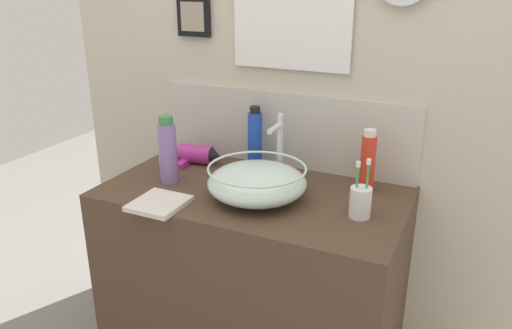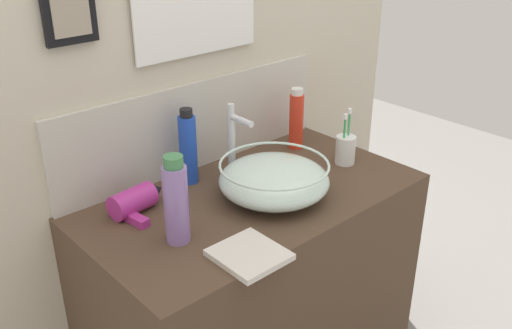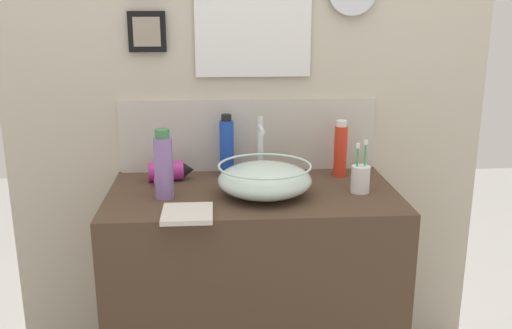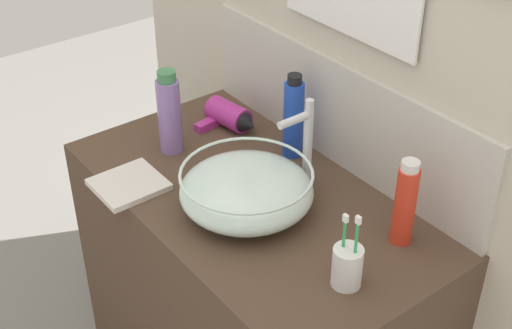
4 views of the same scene
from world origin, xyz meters
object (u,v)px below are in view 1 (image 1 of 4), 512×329
(faucet, at_px, (279,143))
(soap_dispenser, at_px, (168,151))
(hair_drier, at_px, (199,155))
(hand_towel, at_px, (159,203))
(toothbrush_cup, at_px, (360,202))
(glass_bowl_sink, at_px, (257,182))
(shampoo_bottle, at_px, (255,139))
(spray_bottle, at_px, (368,162))

(faucet, xyz_separation_m, soap_dispenser, (-0.35, -0.19, -0.02))
(hair_drier, xyz_separation_m, hand_towel, (0.08, -0.39, -0.03))
(hand_towel, bearing_deg, soap_dispenser, 114.97)
(hair_drier, xyz_separation_m, toothbrush_cup, (0.69, -0.19, 0.02))
(glass_bowl_sink, height_order, shampoo_bottle, shampoo_bottle)
(faucet, distance_m, soap_dispenser, 0.40)
(spray_bottle, height_order, shampoo_bottle, shampoo_bottle)
(toothbrush_cup, xyz_separation_m, spray_bottle, (-0.03, 0.20, 0.06))
(faucet, distance_m, shampoo_bottle, 0.15)
(hair_drier, xyz_separation_m, spray_bottle, (0.66, 0.01, 0.07))
(hair_drier, bearing_deg, glass_bowl_sink, -30.17)
(hair_drier, bearing_deg, hand_towel, -77.71)
(spray_bottle, bearing_deg, hand_towel, -145.19)
(glass_bowl_sink, bearing_deg, hand_towel, -144.78)
(soap_dispenser, bearing_deg, toothbrush_cup, 1.11)
(shampoo_bottle, distance_m, soap_dispenser, 0.34)
(faucet, bearing_deg, spray_bottle, 5.66)
(soap_dispenser, relative_size, hand_towel, 1.42)
(spray_bottle, height_order, hand_towel, spray_bottle)
(glass_bowl_sink, distance_m, spray_bottle, 0.38)
(toothbrush_cup, height_order, shampoo_bottle, shampoo_bottle)
(spray_bottle, relative_size, shampoo_bottle, 0.91)
(hair_drier, bearing_deg, faucet, -2.90)
(shampoo_bottle, height_order, soap_dispenser, same)
(soap_dispenser, bearing_deg, glass_bowl_sink, 0.19)
(shampoo_bottle, relative_size, soap_dispenser, 1.00)
(soap_dispenser, bearing_deg, hair_drier, 89.57)
(faucet, xyz_separation_m, shampoo_bottle, (-0.13, 0.07, -0.02))
(faucet, xyz_separation_m, spray_bottle, (0.31, 0.03, -0.03))
(faucet, relative_size, soap_dispenser, 1.00)
(glass_bowl_sink, distance_m, hair_drier, 0.40)
(hair_drier, relative_size, hand_towel, 1.06)
(glass_bowl_sink, relative_size, hand_towel, 1.92)
(glass_bowl_sink, bearing_deg, shampoo_bottle, 116.58)
(shampoo_bottle, bearing_deg, faucet, -28.56)
(glass_bowl_sink, relative_size, hair_drier, 1.82)
(hair_drier, relative_size, soap_dispenser, 0.74)
(shampoo_bottle, height_order, hand_towel, shampoo_bottle)
(faucet, xyz_separation_m, hair_drier, (-0.35, 0.02, -0.10))
(hand_towel, bearing_deg, glass_bowl_sink, 35.22)
(soap_dispenser, bearing_deg, faucet, 27.99)
(hair_drier, bearing_deg, soap_dispenser, -90.43)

